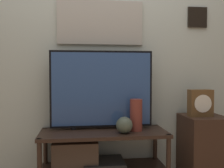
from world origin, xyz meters
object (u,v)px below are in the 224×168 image
object	(u,v)px
vase_tall_ceramic	(136,115)
mantel_clock	(200,103)
vase_round_glass	(124,125)
television	(102,89)

from	to	relation	value
vase_tall_ceramic	mantel_clock	distance (m)	0.63
vase_round_glass	mantel_clock	xyz separation A→B (m)	(0.74, 0.10, 0.17)
television	vase_tall_ceramic	xyz separation A→B (m)	(0.30, -0.11, -0.23)
television	mantel_clock	bearing A→B (deg)	-6.10
television	vase_tall_ceramic	world-z (taller)	television
vase_round_glass	mantel_clock	bearing A→B (deg)	7.94
vase_tall_ceramic	vase_round_glass	distance (m)	0.17
television	vase_round_glass	bearing A→B (deg)	-48.78
television	vase_tall_ceramic	size ratio (longest dim) A/B	3.31
vase_tall_ceramic	mantel_clock	size ratio (longest dim) A/B	1.14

